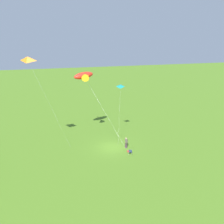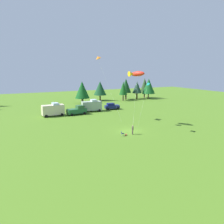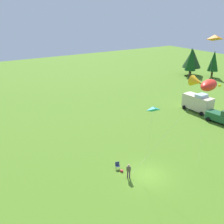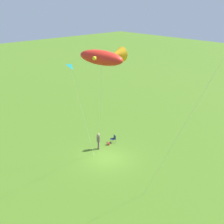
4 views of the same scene
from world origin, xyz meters
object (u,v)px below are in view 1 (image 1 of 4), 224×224
(folding_chair, at_px, (130,151))
(kite_delta_orange, at_px, (28,59))
(person_kite_flyer, at_px, (126,142))
(kite_large_fish, at_px, (84,76))
(backpack_on_grass, at_px, (128,151))
(kite_delta_teal, at_px, (120,86))

(folding_chair, bearing_deg, kite_delta_orange, 105.73)
(person_kite_flyer, bearing_deg, kite_large_fish, 99.68)
(person_kite_flyer, distance_m, backpack_on_grass, 1.64)
(folding_chair, relative_size, backpack_on_grass, 2.56)
(folding_chair, height_order, kite_delta_teal, kite_delta_teal)
(folding_chair, relative_size, kite_delta_teal, 0.09)
(folding_chair, distance_m, kite_delta_orange, 19.01)
(folding_chair, distance_m, kite_delta_teal, 10.04)
(folding_chair, bearing_deg, person_kite_flyer, 20.11)
(folding_chair, bearing_deg, kite_delta_teal, 21.99)
(kite_delta_orange, distance_m, kite_delta_teal, 14.57)
(kite_large_fish, height_order, kite_delta_orange, kite_delta_orange)
(kite_delta_orange, bearing_deg, person_kite_flyer, -83.99)
(person_kite_flyer, relative_size, kite_large_fish, 0.15)
(kite_large_fish, bearing_deg, kite_delta_orange, 126.00)
(kite_large_fish, relative_size, kite_delta_orange, 0.78)
(person_kite_flyer, distance_m, kite_delta_orange, 18.64)
(person_kite_flyer, height_order, kite_delta_teal, kite_delta_teal)
(kite_delta_teal, bearing_deg, backpack_on_grass, -177.27)
(person_kite_flyer, xyz_separation_m, kite_large_fish, (4.03, 5.69, 9.73))
(backpack_on_grass, xyz_separation_m, kite_large_fish, (5.40, 5.68, 10.64))
(backpack_on_grass, distance_m, kite_delta_teal, 9.99)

